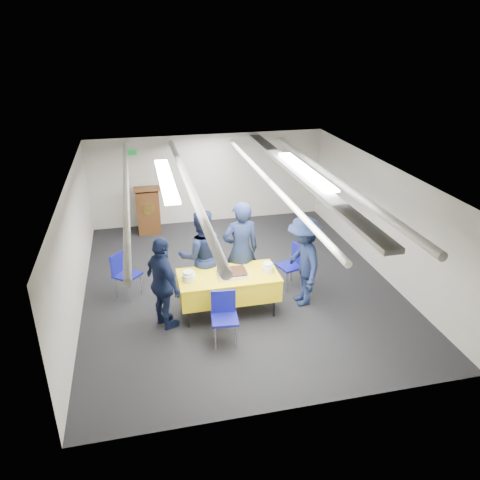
# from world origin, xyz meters

# --- Properties ---
(ground) EXTENTS (7.00, 7.00, 0.00)m
(ground) POSITION_xyz_m (0.00, 0.00, 0.00)
(ground) COLOR black
(ground) RESTS_ON ground
(room_shell) EXTENTS (6.00, 7.00, 2.30)m
(room_shell) POSITION_xyz_m (0.09, 0.41, 1.81)
(room_shell) COLOR beige
(room_shell) RESTS_ON ground
(serving_table) EXTENTS (1.76, 0.86, 0.77)m
(serving_table) POSITION_xyz_m (-0.39, -0.98, 0.56)
(serving_table) COLOR black
(serving_table) RESTS_ON ground
(sheet_cake) EXTENTS (0.51, 0.40, 0.09)m
(sheet_cake) POSITION_xyz_m (-0.33, -1.02, 0.81)
(sheet_cake) COLOR white
(sheet_cake) RESTS_ON serving_table
(plate_stack_left) EXTENTS (0.22, 0.22, 0.17)m
(plate_stack_left) POSITION_xyz_m (-1.09, -1.03, 0.85)
(plate_stack_left) COLOR white
(plate_stack_left) RESTS_ON serving_table
(plate_stack_right) EXTENTS (0.22, 0.22, 0.17)m
(plate_stack_right) POSITION_xyz_m (0.30, -1.03, 0.85)
(plate_stack_right) COLOR white
(plate_stack_right) RESTS_ON serving_table
(podium) EXTENTS (0.62, 0.53, 1.25)m
(podium) POSITION_xyz_m (-1.60, 3.05, 0.61)
(podium) COLOR brown
(podium) RESTS_ON ground
(chair_near) EXTENTS (0.46, 0.46, 0.87)m
(chair_near) POSITION_xyz_m (-0.63, -1.77, 0.53)
(chair_near) COLOR gray
(chair_near) RESTS_ON ground
(chair_right) EXTENTS (0.52, 0.52, 0.87)m
(chair_right) POSITION_xyz_m (1.05, -0.31, 0.53)
(chair_right) COLOR gray
(chair_right) RESTS_ON ground
(chair_left) EXTENTS (0.59, 0.59, 0.87)m
(chair_left) POSITION_xyz_m (-2.21, 0.05, 0.53)
(chair_left) COLOR gray
(chair_left) RESTS_ON ground
(sailor_a) EXTENTS (0.73, 0.51, 1.92)m
(sailor_a) POSITION_xyz_m (-0.06, -0.48, 0.96)
(sailor_a) COLOR black
(sailor_a) RESTS_ON ground
(sailor_b) EXTENTS (0.90, 0.71, 1.79)m
(sailor_b) POSITION_xyz_m (-0.77, -0.39, 0.89)
(sailor_b) COLOR black
(sailor_b) RESTS_ON ground
(sailor_c) EXTENTS (0.78, 1.05, 1.66)m
(sailor_c) POSITION_xyz_m (-1.53, -1.15, 0.83)
(sailor_c) COLOR black
(sailor_c) RESTS_ON ground
(sailor_d) EXTENTS (0.65, 1.11, 1.71)m
(sailor_d) POSITION_xyz_m (1.00, -0.95, 0.86)
(sailor_d) COLOR black
(sailor_d) RESTS_ON ground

